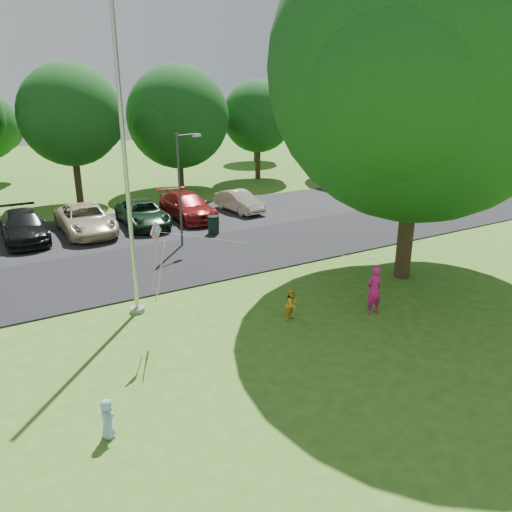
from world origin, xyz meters
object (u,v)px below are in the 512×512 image
big_tree (422,77)px  child_blue (107,418)px  child_yellow (292,304)px  woman (374,290)px  trash_can (213,225)px  flagpole (128,192)px  street_lamp (182,180)px  kite (164,246)px

big_tree → child_blue: bearing=-164.0°
child_yellow → woman: bearing=-41.7°
trash_can → child_yellow: bearing=-101.6°
big_tree → woman: bearing=-150.6°
child_blue → flagpole: bearing=-16.5°
trash_can → big_tree: (3.88, -9.42, 7.17)m
trash_can → child_blue: (-8.92, -13.09, -0.02)m
big_tree → child_yellow: (-6.00, -0.90, -7.11)m
street_lamp → child_blue: street_lamp is taller
big_tree → child_blue: big_tree is taller
trash_can → child_blue: bearing=-124.3°
big_tree → trash_can: bearing=112.4°
child_blue → kite: 5.19m
kite → trash_can: bearing=17.4°
child_yellow → big_tree: bearing=-12.6°
street_lamp → child_yellow: 9.71m
flagpole → street_lamp: 7.60m
flagpole → woman: 8.71m
big_tree → flagpole: bearing=167.4°
flagpole → street_lamp: bearing=54.6°
flagpole → woman: flagpole is taller
flagpole → woman: size_ratio=5.83×
street_lamp → kite: bearing=-136.9°
trash_can → child_blue: size_ratio=1.03×
flagpole → child_blue: (-2.56, -5.97, -3.69)m
trash_can → kite: size_ratio=0.14×
street_lamp → big_tree: (5.88, -8.44, 4.44)m
street_lamp → trash_can: 3.52m
street_lamp → child_yellow: bearing=-111.8°
big_tree → woman: big_tree is taller
trash_can → woman: 11.33m
kite → child_blue: bearing=-167.9°
trash_can → big_tree: bearing=-67.6°
flagpole → child_yellow: bearing=-37.0°
flagpole → big_tree: (10.24, -2.30, 3.49)m
child_blue → big_tree: bearing=-67.3°
big_tree → child_yellow: 9.34m
flagpole → big_tree: big_tree is taller
flagpole → street_lamp: (4.37, 6.14, -0.95)m
big_tree → child_blue: (-12.80, -3.67, -7.18)m
woman → child_blue: bearing=13.5°
trash_can → woman: bearing=-87.4°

